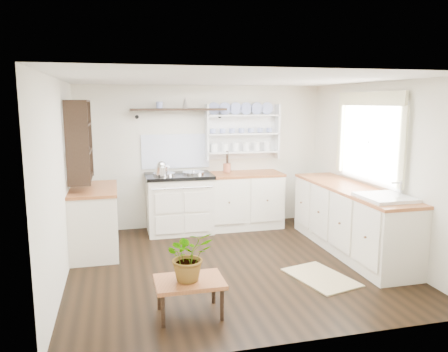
# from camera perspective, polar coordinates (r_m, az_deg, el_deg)

# --- Properties ---
(floor) EXTENTS (4.00, 3.80, 0.01)m
(floor) POSITION_cam_1_polar(r_m,az_deg,el_deg) (5.66, 1.11, -11.44)
(floor) COLOR black
(floor) RESTS_ON ground
(wall_back) EXTENTS (4.00, 0.02, 2.30)m
(wall_back) POSITION_cam_1_polar(r_m,az_deg,el_deg) (7.19, -2.80, 2.56)
(wall_back) COLOR silver
(wall_back) RESTS_ON ground
(wall_right) EXTENTS (0.02, 3.80, 2.30)m
(wall_right) POSITION_cam_1_polar(r_m,az_deg,el_deg) (6.18, 19.36, 0.85)
(wall_right) COLOR silver
(wall_right) RESTS_ON ground
(wall_left) EXTENTS (0.02, 3.80, 2.30)m
(wall_left) POSITION_cam_1_polar(r_m,az_deg,el_deg) (5.21, -20.60, -0.78)
(wall_left) COLOR silver
(wall_left) RESTS_ON ground
(ceiling) EXTENTS (4.00, 3.80, 0.01)m
(ceiling) POSITION_cam_1_polar(r_m,az_deg,el_deg) (5.29, 1.19, 12.50)
(ceiling) COLOR white
(ceiling) RESTS_ON wall_back
(window) EXTENTS (0.08, 1.55, 1.22)m
(window) POSITION_cam_1_polar(r_m,az_deg,el_deg) (6.23, 18.43, 4.81)
(window) COLOR white
(window) RESTS_ON wall_right
(aga_cooker) EXTENTS (1.04, 0.72, 0.96)m
(aga_cooker) POSITION_cam_1_polar(r_m,az_deg,el_deg) (6.91, -5.85, -3.48)
(aga_cooker) COLOR white
(aga_cooker) RESTS_ON floor
(back_cabinets) EXTENTS (1.27, 0.63, 0.90)m
(back_cabinets) POSITION_cam_1_polar(r_m,az_deg,el_deg) (7.16, 2.44, -3.07)
(back_cabinets) COLOR white
(back_cabinets) RESTS_ON floor
(right_cabinets) EXTENTS (0.62, 2.43, 0.90)m
(right_cabinets) POSITION_cam_1_polar(r_m,az_deg,el_deg) (6.24, 16.19, -5.37)
(right_cabinets) COLOR white
(right_cabinets) RESTS_ON floor
(belfast_sink) EXTENTS (0.55, 0.60, 0.45)m
(belfast_sink) POSITION_cam_1_polar(r_m,az_deg,el_deg) (5.55, 20.23, -3.84)
(belfast_sink) COLOR white
(belfast_sink) RESTS_ON right_cabinets
(left_cabinets) EXTENTS (0.62, 1.13, 0.90)m
(left_cabinets) POSITION_cam_1_polar(r_m,az_deg,el_deg) (6.21, -16.54, -5.46)
(left_cabinets) COLOR white
(left_cabinets) RESTS_ON floor
(plate_rack) EXTENTS (1.20, 0.22, 0.90)m
(plate_rack) POSITION_cam_1_polar(r_m,az_deg,el_deg) (7.27, 2.29, 5.86)
(plate_rack) COLOR white
(plate_rack) RESTS_ON wall_back
(high_shelf) EXTENTS (1.50, 0.29, 0.16)m
(high_shelf) POSITION_cam_1_polar(r_m,az_deg,el_deg) (6.94, -5.93, 8.55)
(high_shelf) COLOR black
(high_shelf) RESTS_ON wall_back
(left_shelving) EXTENTS (0.28, 0.80, 1.05)m
(left_shelving) POSITION_cam_1_polar(r_m,az_deg,el_deg) (6.03, -18.36, 4.53)
(left_shelving) COLOR black
(left_shelving) RESTS_ON wall_left
(kettle) EXTENTS (0.18, 0.18, 0.22)m
(kettle) POSITION_cam_1_polar(r_m,az_deg,el_deg) (6.65, -8.17, 0.95)
(kettle) COLOR silver
(kettle) RESTS_ON aga_cooker
(utensil_crock) EXTENTS (0.12, 0.12, 0.14)m
(utensil_crock) POSITION_cam_1_polar(r_m,az_deg,el_deg) (7.08, 0.39, 1.07)
(utensil_crock) COLOR #A75C3D
(utensil_crock) RESTS_ON back_cabinets
(center_table) EXTENTS (0.66, 0.47, 0.36)m
(center_table) POSITION_cam_1_polar(r_m,az_deg,el_deg) (4.33, -4.53, -13.92)
(center_table) COLOR brown
(center_table) RESTS_ON floor
(potted_plant) EXTENTS (0.49, 0.44, 0.49)m
(potted_plant) POSITION_cam_1_polar(r_m,az_deg,el_deg) (4.22, -4.59, -10.29)
(potted_plant) COLOR #3F7233
(potted_plant) RESTS_ON center_table
(floor_rug) EXTENTS (0.74, 0.96, 0.02)m
(floor_rug) POSITION_cam_1_polar(r_m,az_deg,el_deg) (5.37, 12.53, -12.80)
(floor_rug) COLOR #88734F
(floor_rug) RESTS_ON floor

